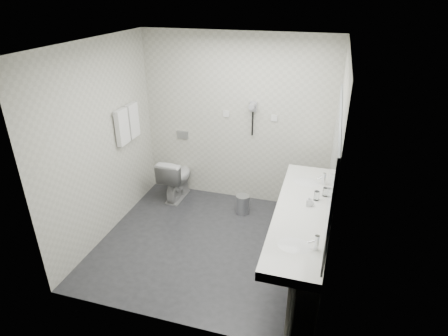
% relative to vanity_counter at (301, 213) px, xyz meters
% --- Properties ---
extents(floor, '(2.80, 2.80, 0.00)m').
position_rel_vanity_counter_xyz_m(floor, '(-1.12, 0.20, -0.80)').
color(floor, '#252529').
rests_on(floor, ground).
extents(ceiling, '(2.80, 2.80, 0.00)m').
position_rel_vanity_counter_xyz_m(ceiling, '(-1.12, 0.20, 1.70)').
color(ceiling, silver).
rests_on(ceiling, wall_back).
extents(wall_back, '(2.80, 0.00, 2.80)m').
position_rel_vanity_counter_xyz_m(wall_back, '(-1.12, 1.50, 0.45)').
color(wall_back, beige).
rests_on(wall_back, floor).
extents(wall_front, '(2.80, 0.00, 2.80)m').
position_rel_vanity_counter_xyz_m(wall_front, '(-1.12, -1.10, 0.45)').
color(wall_front, beige).
rests_on(wall_front, floor).
extents(wall_left, '(0.00, 2.60, 2.60)m').
position_rel_vanity_counter_xyz_m(wall_left, '(-2.52, 0.20, 0.45)').
color(wall_left, beige).
rests_on(wall_left, floor).
extents(wall_right, '(0.00, 2.60, 2.60)m').
position_rel_vanity_counter_xyz_m(wall_right, '(0.27, 0.20, 0.45)').
color(wall_right, beige).
rests_on(wall_right, floor).
extents(vanity_counter, '(0.55, 2.20, 0.10)m').
position_rel_vanity_counter_xyz_m(vanity_counter, '(0.00, 0.00, 0.00)').
color(vanity_counter, silver).
rests_on(vanity_counter, floor).
extents(vanity_panel, '(0.03, 2.15, 0.75)m').
position_rel_vanity_counter_xyz_m(vanity_panel, '(0.02, 0.00, -0.42)').
color(vanity_panel, '#9C9893').
rests_on(vanity_panel, floor).
extents(vanity_post_near, '(0.06, 0.06, 0.75)m').
position_rel_vanity_counter_xyz_m(vanity_post_near, '(0.05, -1.04, -0.42)').
color(vanity_post_near, silver).
rests_on(vanity_post_near, floor).
extents(vanity_post_far, '(0.06, 0.06, 0.75)m').
position_rel_vanity_counter_xyz_m(vanity_post_far, '(0.05, 1.04, -0.42)').
color(vanity_post_far, silver).
rests_on(vanity_post_far, floor).
extents(mirror, '(0.02, 2.20, 1.05)m').
position_rel_vanity_counter_xyz_m(mirror, '(0.26, 0.00, 0.65)').
color(mirror, '#B2BCC6').
rests_on(mirror, wall_right).
extents(basin_near, '(0.40, 0.31, 0.05)m').
position_rel_vanity_counter_xyz_m(basin_near, '(0.00, -0.65, 0.04)').
color(basin_near, silver).
rests_on(basin_near, vanity_counter).
extents(basin_far, '(0.40, 0.31, 0.05)m').
position_rel_vanity_counter_xyz_m(basin_far, '(0.00, 0.65, 0.04)').
color(basin_far, silver).
rests_on(basin_far, vanity_counter).
extents(faucet_near, '(0.04, 0.04, 0.15)m').
position_rel_vanity_counter_xyz_m(faucet_near, '(0.19, -0.65, 0.12)').
color(faucet_near, silver).
rests_on(faucet_near, vanity_counter).
extents(faucet_far, '(0.04, 0.04, 0.15)m').
position_rel_vanity_counter_xyz_m(faucet_far, '(0.19, 0.65, 0.12)').
color(faucet_far, silver).
rests_on(faucet_far, vanity_counter).
extents(soap_bottle_a, '(0.06, 0.06, 0.12)m').
position_rel_vanity_counter_xyz_m(soap_bottle_a, '(0.06, 0.10, 0.11)').
color(soap_bottle_a, white).
rests_on(soap_bottle_a, vanity_counter).
extents(soap_bottle_b, '(0.09, 0.09, 0.08)m').
position_rel_vanity_counter_xyz_m(soap_bottle_b, '(0.09, 0.11, 0.09)').
color(soap_bottle_b, white).
rests_on(soap_bottle_b, vanity_counter).
extents(glass_left, '(0.06, 0.06, 0.11)m').
position_rel_vanity_counter_xyz_m(glass_left, '(0.14, 0.25, 0.11)').
color(glass_left, silver).
rests_on(glass_left, vanity_counter).
extents(glass_right, '(0.08, 0.08, 0.10)m').
position_rel_vanity_counter_xyz_m(glass_right, '(0.23, 0.37, 0.10)').
color(glass_right, silver).
rests_on(glass_right, vanity_counter).
extents(toilet, '(0.41, 0.69, 0.68)m').
position_rel_vanity_counter_xyz_m(toilet, '(-2.00, 1.20, -0.46)').
color(toilet, silver).
rests_on(toilet, floor).
extents(flush_plate, '(0.18, 0.02, 0.12)m').
position_rel_vanity_counter_xyz_m(flush_plate, '(-1.98, 1.49, 0.15)').
color(flush_plate, '#B2B5BA').
rests_on(flush_plate, wall_back).
extents(pedal_bin, '(0.25, 0.25, 0.28)m').
position_rel_vanity_counter_xyz_m(pedal_bin, '(-0.90, 1.04, -0.66)').
color(pedal_bin, '#B2B5BA').
rests_on(pedal_bin, floor).
extents(bin_lid, '(0.20, 0.20, 0.02)m').
position_rel_vanity_counter_xyz_m(bin_lid, '(-0.90, 1.04, -0.52)').
color(bin_lid, '#B2B5BA').
rests_on(bin_lid, pedal_bin).
extents(towel_rail, '(0.02, 0.62, 0.02)m').
position_rel_vanity_counter_xyz_m(towel_rail, '(-2.47, 0.75, 0.75)').
color(towel_rail, silver).
rests_on(towel_rail, wall_left).
extents(towel_near, '(0.07, 0.24, 0.48)m').
position_rel_vanity_counter_xyz_m(towel_near, '(-2.46, 0.61, 0.53)').
color(towel_near, white).
rests_on(towel_near, towel_rail).
extents(towel_far, '(0.07, 0.24, 0.48)m').
position_rel_vanity_counter_xyz_m(towel_far, '(-2.46, 0.89, 0.53)').
color(towel_far, white).
rests_on(towel_far, towel_rail).
extents(dryer_cradle, '(0.10, 0.04, 0.14)m').
position_rel_vanity_counter_xyz_m(dryer_cradle, '(-0.88, 1.47, 0.70)').
color(dryer_cradle, '#929397').
rests_on(dryer_cradle, wall_back).
extents(dryer_barrel, '(0.08, 0.14, 0.08)m').
position_rel_vanity_counter_xyz_m(dryer_barrel, '(-0.88, 1.40, 0.73)').
color(dryer_barrel, '#929397').
rests_on(dryer_barrel, dryer_cradle).
extents(dryer_cord, '(0.02, 0.02, 0.35)m').
position_rel_vanity_counter_xyz_m(dryer_cord, '(-0.88, 1.46, 0.45)').
color(dryer_cord, black).
rests_on(dryer_cord, dryer_cradle).
extents(switch_plate_a, '(0.09, 0.02, 0.09)m').
position_rel_vanity_counter_xyz_m(switch_plate_a, '(-1.27, 1.49, 0.55)').
color(switch_plate_a, silver).
rests_on(switch_plate_a, wall_back).
extents(switch_plate_b, '(0.09, 0.02, 0.09)m').
position_rel_vanity_counter_xyz_m(switch_plate_b, '(-0.57, 1.49, 0.55)').
color(switch_plate_b, silver).
rests_on(switch_plate_b, wall_back).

